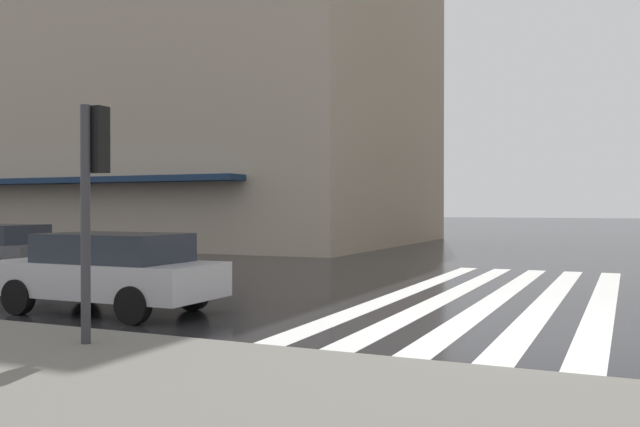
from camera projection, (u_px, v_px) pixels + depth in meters
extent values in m
plane|color=black|center=(554.00, 335.00, 10.10)|extent=(220.00, 220.00, 0.00)
cube|color=silver|center=(603.00, 302.00, 13.53)|extent=(13.00, 0.50, 0.01)
cube|color=silver|center=(549.00, 299.00, 13.94)|extent=(13.00, 0.50, 0.01)
cube|color=silver|center=(499.00, 297.00, 14.35)|extent=(13.00, 0.50, 0.01)
cube|color=silver|center=(452.00, 294.00, 14.76)|extent=(13.00, 0.50, 0.01)
cube|color=silver|center=(407.00, 292.00, 15.17)|extent=(13.00, 0.50, 0.01)
cube|color=tan|center=(193.00, 46.00, 37.59)|extent=(16.81, 23.69, 21.29)
cube|color=#192D4C|center=(71.00, 181.00, 29.46)|extent=(1.20, 16.58, 0.24)
cylinder|color=#333338|center=(86.00, 224.00, 8.71)|extent=(0.12, 0.12, 3.02)
cube|color=black|center=(95.00, 140.00, 8.86)|extent=(0.22, 0.30, 0.85)
sphere|color=red|center=(102.00, 119.00, 8.97)|extent=(0.17, 0.17, 0.17)
sphere|color=orange|center=(102.00, 141.00, 8.97)|extent=(0.17, 0.17, 0.17)
sphere|color=green|center=(102.00, 162.00, 8.97)|extent=(0.17, 0.17, 0.17)
cylinder|color=black|center=(50.00, 265.00, 18.57)|extent=(0.20, 0.62, 0.62)
cube|color=#B7B7BC|center=(107.00, 278.00, 12.25)|extent=(1.75, 4.10, 0.60)
cube|color=#232833|center=(114.00, 248.00, 12.18)|extent=(1.54, 2.46, 0.50)
cylinder|color=black|center=(18.00, 297.00, 12.01)|extent=(0.20, 0.62, 0.62)
cylinder|color=black|center=(86.00, 287.00, 13.51)|extent=(0.20, 0.62, 0.62)
cylinder|color=black|center=(133.00, 305.00, 10.98)|extent=(0.20, 0.62, 0.62)
cylinder|color=black|center=(193.00, 293.00, 12.49)|extent=(0.20, 0.62, 0.62)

